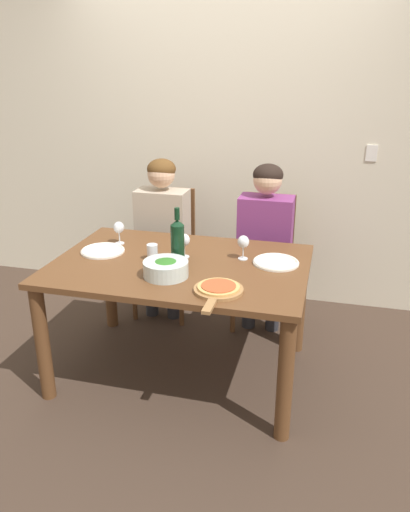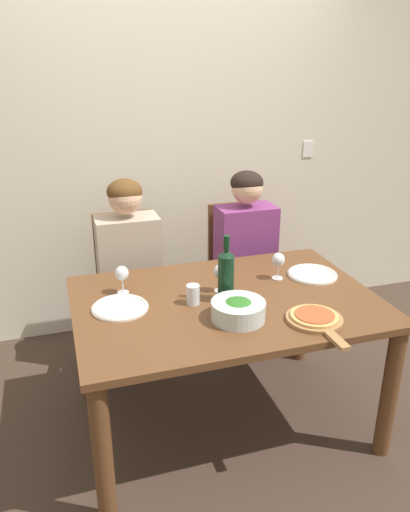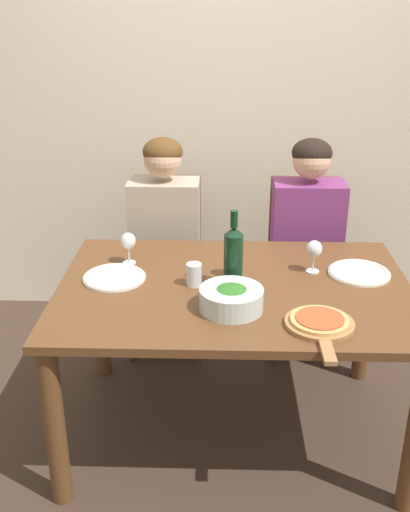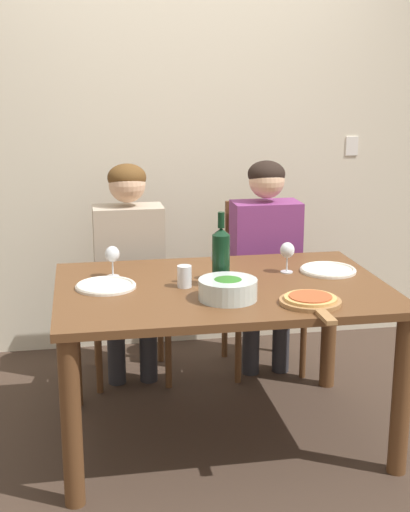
{
  "view_description": "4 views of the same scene",
  "coord_description": "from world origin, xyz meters",
  "px_view_note": "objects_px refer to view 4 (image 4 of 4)",
  "views": [
    {
      "loc": [
        0.84,
        -2.64,
        1.87
      ],
      "look_at": [
        0.15,
        0.03,
        0.81
      ],
      "focal_mm": 35.0,
      "sensor_mm": 36.0,
      "label": 1
    },
    {
      "loc": [
        -0.77,
        -2.12,
        1.89
      ],
      "look_at": [
        -0.06,
        0.15,
        0.94
      ],
      "focal_mm": 35.0,
      "sensor_mm": 36.0,
      "label": 2
    },
    {
      "loc": [
        -0.06,
        -2.31,
        1.89
      ],
      "look_at": [
        -0.13,
        0.16,
        0.83
      ],
      "focal_mm": 42.0,
      "sensor_mm": 36.0,
      "label": 3
    },
    {
      "loc": [
        -0.62,
        -3.07,
        1.71
      ],
      "look_at": [
        -0.08,
        0.0,
        0.9
      ],
      "focal_mm": 50.0,
      "sensor_mm": 36.0,
      "label": 4
    }
  ],
  "objects_px": {
    "broccoli_bowl": "(228,289)",
    "wine_glass_centre": "(218,258)",
    "pizza_on_board": "(311,301)",
    "wine_glass_left": "(112,256)",
    "person_woman": "(129,253)",
    "dinner_plate_left": "(106,286)",
    "dinner_plate_right": "(328,270)",
    "person_man": "(266,247)",
    "chair_left": "(129,286)",
    "wine_bottle": "(221,256)",
    "wine_glass_right": "(287,252)",
    "chair_right": "(260,279)",
    "water_tumbler": "(184,276)"
  },
  "relations": [
    {
      "from": "broccoli_bowl",
      "to": "dinner_plate_left",
      "type": "bearing_deg",
      "value": 152.86
    },
    {
      "from": "chair_right",
      "to": "wine_glass_left",
      "type": "bearing_deg",
      "value": -144.64
    },
    {
      "from": "wine_glass_left",
      "to": "wine_glass_right",
      "type": "bearing_deg",
      "value": -4.72
    },
    {
      "from": "broccoli_bowl",
      "to": "wine_glass_centre",
      "type": "distance_m",
      "value": 0.31
    },
    {
      "from": "dinner_plate_left",
      "to": "dinner_plate_right",
      "type": "xyz_separation_m",
      "value": [
        1.08,
        0.08,
        0.0
      ]
    },
    {
      "from": "dinner_plate_right",
      "to": "wine_glass_right",
      "type": "distance_m",
      "value": 0.23
    },
    {
      "from": "broccoli_bowl",
      "to": "wine_glass_right",
      "type": "relative_size",
      "value": 1.68
    },
    {
      "from": "broccoli_bowl",
      "to": "wine_glass_centre",
      "type": "bearing_deg",
      "value": 87.24
    },
    {
      "from": "chair_right",
      "to": "broccoli_bowl",
      "type": "bearing_deg",
      "value": -111.59
    },
    {
      "from": "broccoli_bowl",
      "to": "wine_glass_right",
      "type": "height_order",
      "value": "wine_glass_right"
    },
    {
      "from": "wine_bottle",
      "to": "wine_glass_centre",
      "type": "xyz_separation_m",
      "value": [
        0.01,
        0.11,
        -0.04
      ]
    },
    {
      "from": "dinner_plate_left",
      "to": "water_tumbler",
      "type": "distance_m",
      "value": 0.36
    },
    {
      "from": "dinner_plate_right",
      "to": "chair_right",
      "type": "bearing_deg",
      "value": 101.84
    },
    {
      "from": "person_man",
      "to": "wine_glass_left",
      "type": "height_order",
      "value": "person_man"
    },
    {
      "from": "chair_left",
      "to": "dinner_plate_right",
      "type": "height_order",
      "value": "chair_left"
    },
    {
      "from": "chair_left",
      "to": "chair_right",
      "type": "distance_m",
      "value": 0.78
    },
    {
      "from": "person_woman",
      "to": "broccoli_bowl",
      "type": "distance_m",
      "value": 1.01
    },
    {
      "from": "pizza_on_board",
      "to": "wine_glass_left",
      "type": "xyz_separation_m",
      "value": [
        -0.8,
        0.56,
        0.09
      ]
    },
    {
      "from": "person_woman",
      "to": "wine_glass_left",
      "type": "distance_m",
      "value": 0.54
    },
    {
      "from": "wine_glass_left",
      "to": "wine_glass_right",
      "type": "distance_m",
      "value": 0.84
    },
    {
      "from": "chair_right",
      "to": "pizza_on_board",
      "type": "xyz_separation_m",
      "value": [
        -0.09,
        -1.19,
        0.26
      ]
    },
    {
      "from": "chair_left",
      "to": "wine_glass_centre",
      "type": "bearing_deg",
      "value": -64.08
    },
    {
      "from": "chair_right",
      "to": "water_tumbler",
      "type": "bearing_deg",
      "value": -124.16
    },
    {
      "from": "dinner_plate_right",
      "to": "person_man",
      "type": "bearing_deg",
      "value": 104.02
    },
    {
      "from": "person_woman",
      "to": "dinner_plate_left",
      "type": "bearing_deg",
      "value": -102.71
    },
    {
      "from": "person_man",
      "to": "wine_glass_centre",
      "type": "xyz_separation_m",
      "value": [
        -0.41,
        -0.64,
        0.12
      ]
    },
    {
      "from": "wine_glass_left",
      "to": "water_tumbler",
      "type": "relative_size",
      "value": 1.51
    },
    {
      "from": "chair_left",
      "to": "person_woman",
      "type": "height_order",
      "value": "person_woman"
    },
    {
      "from": "wine_glass_left",
      "to": "wine_glass_centre",
      "type": "xyz_separation_m",
      "value": [
        0.48,
        -0.13,
        0.0
      ]
    },
    {
      "from": "pizza_on_board",
      "to": "wine_glass_left",
      "type": "bearing_deg",
      "value": 144.81
    },
    {
      "from": "chair_left",
      "to": "water_tumbler",
      "type": "distance_m",
      "value": 0.92
    },
    {
      "from": "chair_left",
      "to": "person_man",
      "type": "height_order",
      "value": "person_man"
    },
    {
      "from": "chair_right",
      "to": "person_man",
      "type": "xyz_separation_m",
      "value": [
        0.0,
        -0.12,
        0.22
      ]
    },
    {
      "from": "chair_left",
      "to": "water_tumbler",
      "type": "height_order",
      "value": "chair_left"
    },
    {
      "from": "broccoli_bowl",
      "to": "dinner_plate_left",
      "type": "xyz_separation_m",
      "value": [
        -0.51,
        0.26,
        -0.04
      ]
    },
    {
      "from": "wine_bottle",
      "to": "dinner_plate_left",
      "type": "xyz_separation_m",
      "value": [
        -0.52,
        0.06,
        -0.13
      ]
    },
    {
      "from": "chair_left",
      "to": "broccoli_bowl",
      "type": "xyz_separation_m",
      "value": [
        0.35,
        -1.06,
        0.29
      ]
    },
    {
      "from": "chair_right",
      "to": "water_tumbler",
      "type": "height_order",
      "value": "chair_right"
    },
    {
      "from": "dinner_plate_right",
      "to": "pizza_on_board",
      "type": "bearing_deg",
      "value": -117.17
    },
    {
      "from": "pizza_on_board",
      "to": "chair_right",
      "type": "bearing_deg",
      "value": 85.64
    },
    {
      "from": "wine_glass_centre",
      "to": "person_man",
      "type": "bearing_deg",
      "value": 57.75
    },
    {
      "from": "chair_right",
      "to": "wine_glass_left",
      "type": "relative_size",
      "value": 6.45
    },
    {
      "from": "person_man",
      "to": "wine_glass_right",
      "type": "bearing_deg",
      "value": -95.05
    },
    {
      "from": "water_tumbler",
      "to": "person_man",
      "type": "bearing_deg",
      "value": 51.87
    },
    {
      "from": "wine_glass_centre",
      "to": "dinner_plate_left",
      "type": "bearing_deg",
      "value": -175.31
    },
    {
      "from": "pizza_on_board",
      "to": "broccoli_bowl",
      "type": "bearing_deg",
      "value": 158.39
    },
    {
      "from": "wine_glass_right",
      "to": "dinner_plate_right",
      "type": "bearing_deg",
      "value": -6.07
    },
    {
      "from": "person_woman",
      "to": "broccoli_bowl",
      "type": "xyz_separation_m",
      "value": [
        0.35,
        -0.95,
        0.06
      ]
    },
    {
      "from": "person_man",
      "to": "broccoli_bowl",
      "type": "relative_size",
      "value": 4.85
    },
    {
      "from": "dinner_plate_right",
      "to": "water_tumbler",
      "type": "xyz_separation_m",
      "value": [
        -0.73,
        -0.13,
        0.04
      ]
    }
  ]
}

